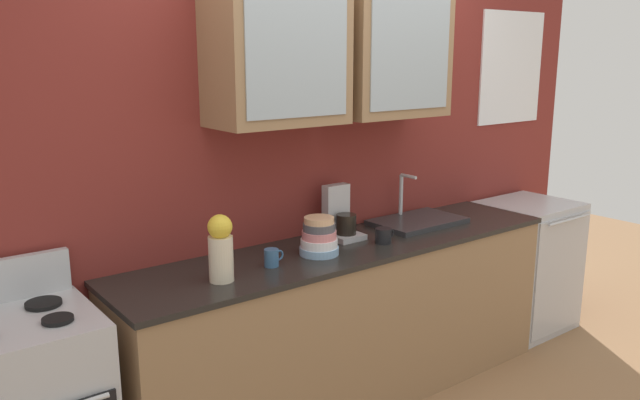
{
  "coord_description": "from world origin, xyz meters",
  "views": [
    {
      "loc": [
        -2.1,
        -2.49,
        1.88
      ],
      "look_at": [
        -0.2,
        0.0,
        1.16
      ],
      "focal_mm": 35.92,
      "sensor_mm": 36.0,
      "label": 1
    }
  ],
  "objects_px": {
    "sink_faucet": "(417,220)",
    "vase": "(221,248)",
    "bowl_stack": "(319,237)",
    "cup_near_sink": "(384,236)",
    "dishwasher": "(526,265)",
    "coffee_maker": "(340,218)",
    "cup_near_bowls": "(272,258)"
  },
  "relations": [
    {
      "from": "cup_near_sink",
      "to": "dishwasher",
      "type": "xyz_separation_m",
      "value": [
        1.44,
        0.09,
        -0.49
      ]
    },
    {
      "from": "sink_faucet",
      "to": "cup_near_sink",
      "type": "xyz_separation_m",
      "value": [
        -0.43,
        -0.17,
        0.02
      ]
    },
    {
      "from": "vase",
      "to": "cup_near_bowls",
      "type": "distance_m",
      "value": 0.31
    },
    {
      "from": "cup_near_bowls",
      "to": "cup_near_sink",
      "type": "bearing_deg",
      "value": -3.64
    },
    {
      "from": "cup_near_sink",
      "to": "cup_near_bowls",
      "type": "bearing_deg",
      "value": 176.36
    },
    {
      "from": "bowl_stack",
      "to": "dishwasher",
      "type": "xyz_separation_m",
      "value": [
        1.84,
        0.03,
        -0.53
      ]
    },
    {
      "from": "sink_faucet",
      "to": "dishwasher",
      "type": "bearing_deg",
      "value": -4.86
    },
    {
      "from": "bowl_stack",
      "to": "dishwasher",
      "type": "height_order",
      "value": "bowl_stack"
    },
    {
      "from": "cup_near_bowls",
      "to": "coffee_maker",
      "type": "distance_m",
      "value": 0.6
    },
    {
      "from": "cup_near_sink",
      "to": "bowl_stack",
      "type": "bearing_deg",
      "value": 172.15
    },
    {
      "from": "vase",
      "to": "cup_near_bowls",
      "type": "height_order",
      "value": "vase"
    },
    {
      "from": "sink_faucet",
      "to": "cup_near_sink",
      "type": "bearing_deg",
      "value": -158.21
    },
    {
      "from": "sink_faucet",
      "to": "coffee_maker",
      "type": "xyz_separation_m",
      "value": [
        -0.54,
        0.05,
        0.09
      ]
    },
    {
      "from": "bowl_stack",
      "to": "coffee_maker",
      "type": "relative_size",
      "value": 0.69
    },
    {
      "from": "sink_faucet",
      "to": "cup_near_bowls",
      "type": "xyz_separation_m",
      "value": [
        -1.11,
        -0.13,
        0.02
      ]
    },
    {
      "from": "sink_faucet",
      "to": "cup_near_sink",
      "type": "relative_size",
      "value": 4.52
    },
    {
      "from": "vase",
      "to": "sink_faucet",
      "type": "bearing_deg",
      "value": 6.58
    },
    {
      "from": "bowl_stack",
      "to": "vase",
      "type": "height_order",
      "value": "vase"
    },
    {
      "from": "sink_faucet",
      "to": "vase",
      "type": "relative_size",
      "value": 1.77
    },
    {
      "from": "vase",
      "to": "cup_near_sink",
      "type": "relative_size",
      "value": 2.55
    },
    {
      "from": "bowl_stack",
      "to": "cup_near_bowls",
      "type": "relative_size",
      "value": 1.93
    },
    {
      "from": "vase",
      "to": "coffee_maker",
      "type": "height_order",
      "value": "vase"
    },
    {
      "from": "sink_faucet",
      "to": "vase",
      "type": "xyz_separation_m",
      "value": [
        -1.4,
        -0.16,
        0.13
      ]
    },
    {
      "from": "vase",
      "to": "cup_near_bowls",
      "type": "bearing_deg",
      "value": 6.58
    },
    {
      "from": "bowl_stack",
      "to": "vase",
      "type": "distance_m",
      "value": 0.59
    },
    {
      "from": "sink_faucet",
      "to": "vase",
      "type": "distance_m",
      "value": 1.42
    },
    {
      "from": "bowl_stack",
      "to": "cup_near_bowls",
      "type": "height_order",
      "value": "bowl_stack"
    },
    {
      "from": "bowl_stack",
      "to": "sink_faucet",
      "type": "bearing_deg",
      "value": 8.15
    },
    {
      "from": "sink_faucet",
      "to": "cup_near_bowls",
      "type": "relative_size",
      "value": 5.21
    },
    {
      "from": "vase",
      "to": "coffee_maker",
      "type": "distance_m",
      "value": 0.89
    },
    {
      "from": "cup_near_sink",
      "to": "coffee_maker",
      "type": "relative_size",
      "value": 0.41
    },
    {
      "from": "dishwasher",
      "to": "coffee_maker",
      "type": "xyz_separation_m",
      "value": [
        -1.56,
        0.14,
        0.55
      ]
    }
  ]
}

